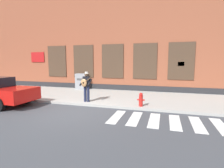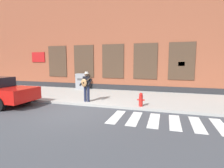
% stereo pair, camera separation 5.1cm
% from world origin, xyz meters
% --- Properties ---
extents(ground_plane, '(160.00, 160.00, 0.00)m').
position_xyz_m(ground_plane, '(0.00, 0.00, 0.00)').
color(ground_plane, '#424449').
extents(sidewalk, '(28.00, 5.21, 0.13)m').
position_xyz_m(sidewalk, '(0.00, 3.82, 0.06)').
color(sidewalk, '#ADAAA3').
rests_on(sidewalk, ground).
extents(building_backdrop, '(28.00, 4.06, 9.03)m').
position_xyz_m(building_backdrop, '(-0.00, 8.42, 4.51)').
color(building_backdrop, brown).
rests_on(building_backdrop, ground).
extents(crosswalk, '(5.20, 1.90, 0.01)m').
position_xyz_m(crosswalk, '(4.52, -0.08, 0.01)').
color(crosswalk, silver).
rests_on(crosswalk, ground).
extents(busker, '(0.70, 0.52, 1.70)m').
position_xyz_m(busker, '(-0.14, 1.71, 1.10)').
color(busker, '#1E233D').
rests_on(busker, sidewalk).
extents(utility_box, '(0.94, 0.61, 1.30)m').
position_xyz_m(utility_box, '(-2.57, 5.98, 0.78)').
color(utility_box, gray).
rests_on(utility_box, sidewalk).
extents(fire_hydrant, '(0.38, 0.20, 0.70)m').
position_xyz_m(fire_hydrant, '(2.95, 1.57, 0.47)').
color(fire_hydrant, red).
rests_on(fire_hydrant, sidewalk).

